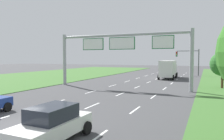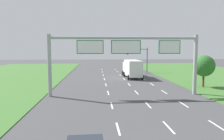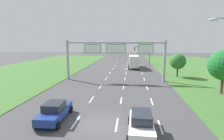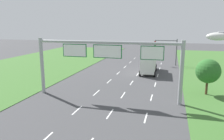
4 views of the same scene
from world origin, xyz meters
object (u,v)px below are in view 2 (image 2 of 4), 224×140
object	(u,v)px
traffic_light_mast	(139,55)
roadside_tree_far	(204,66)
box_truck	(132,68)
sign_gantry	(125,52)

from	to	relation	value
traffic_light_mast	roadside_tree_far	bearing A→B (deg)	-74.79
box_truck	roadside_tree_far	world-z (taller)	roadside_tree_far
box_truck	sign_gantry	xyz separation A→B (m)	(-3.40, -15.40, 3.19)
roadside_tree_far	box_truck	bearing A→B (deg)	126.81
traffic_light_mast	roadside_tree_far	size ratio (longest dim) A/B	1.24
box_truck	sign_gantry	distance (m)	16.09
traffic_light_mast	box_truck	bearing A→B (deg)	-109.00
box_truck	sign_gantry	bearing A→B (deg)	-104.00
sign_gantry	roadside_tree_far	world-z (taller)	sign_gantry
box_truck	roadside_tree_far	size ratio (longest dim) A/B	1.83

